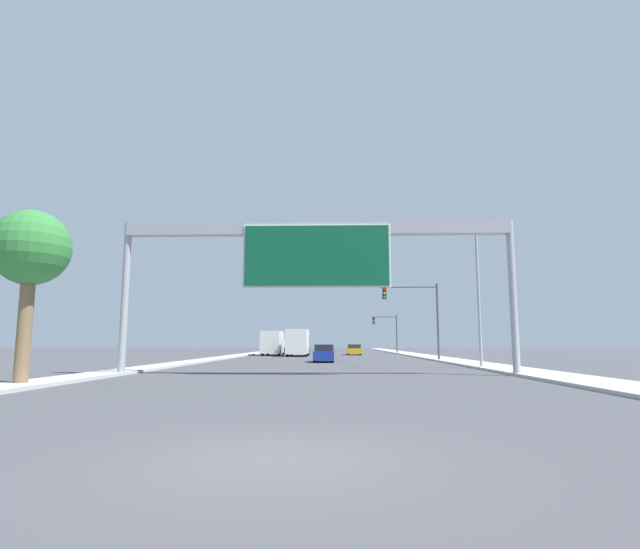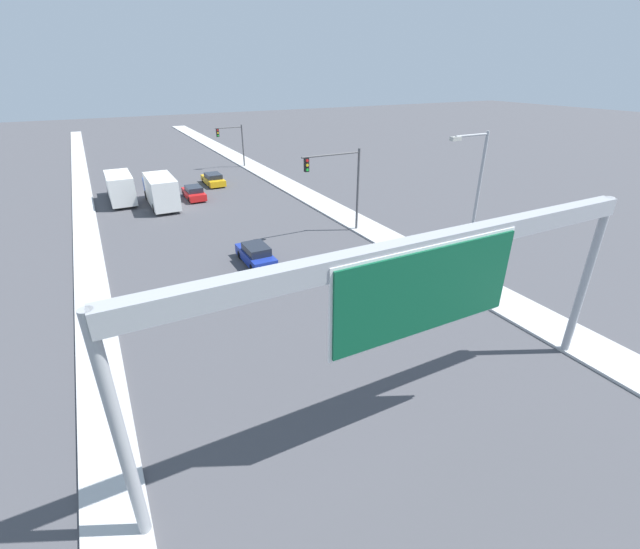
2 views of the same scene
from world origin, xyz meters
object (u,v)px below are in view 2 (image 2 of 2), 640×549
truck_box_secondary (120,187)px  street_lamp_right (473,204)px  truck_box_primary (161,190)px  sign_gantry (425,275)px  car_near_right (194,193)px  traffic_light_near_intersection (342,178)px  car_mid_center (256,255)px  car_far_right (213,179)px  traffic_light_mid_block (234,139)px

truck_box_secondary → street_lamp_right: size_ratio=0.80×
truck_box_primary → sign_gantry: bearing=-84.4°
car_near_right → traffic_light_near_intersection: traffic_light_near_intersection is taller
truck_box_primary → traffic_light_near_intersection: traffic_light_near_intersection is taller
car_mid_center → truck_box_primary: 18.43m
sign_gantry → truck_box_primary: (-3.50, 35.49, -4.94)m
car_far_right → traffic_light_mid_block: (5.52, 8.30, 3.20)m
sign_gantry → traffic_light_near_intersection: sign_gantry is taller
traffic_light_near_intersection → sign_gantry: bearing=-113.3°
truck_box_primary → street_lamp_right: street_lamp_right is taller
sign_gantry → truck_box_secondary: 40.11m
car_near_right → truck_box_secondary: bearing=160.3°
traffic_light_near_intersection → traffic_light_mid_block: 30.01m
traffic_light_near_intersection → street_lamp_right: bearing=-83.7°
traffic_light_near_intersection → street_lamp_right: 12.74m
car_mid_center → car_near_right: size_ratio=0.99×
truck_box_primary → traffic_light_mid_block: (12.52, 14.62, 2.24)m
car_mid_center → sign_gantry: bearing=-90.0°
sign_gantry → car_far_right: bearing=85.2°
car_near_right → car_far_right: (3.50, 5.14, -0.00)m
sign_gantry → traffic_light_near_intersection: size_ratio=2.91×
truck_box_primary → truck_box_secondary: bearing=133.5°
truck_box_secondary → car_far_right: bearing=14.1°
car_far_right → street_lamp_right: (6.55, -34.32, 5.02)m
car_far_right → street_lamp_right: size_ratio=0.48×
street_lamp_right → car_near_right: bearing=109.0°
car_mid_center → car_far_right: (3.50, 24.39, -0.03)m
car_far_right → truck_box_primary: (-7.00, -6.32, 0.96)m
car_near_right → car_far_right: size_ratio=0.94×
car_near_right → street_lamp_right: bearing=-71.0°
sign_gantry → street_lamp_right: 12.56m
car_far_right → traffic_light_near_intersection: 22.67m
sign_gantry → street_lamp_right: street_lamp_right is taller
traffic_light_mid_block → street_lamp_right: street_lamp_right is taller
traffic_light_near_intersection → street_lamp_right: (1.40, -12.62, 0.95)m
truck_box_primary → traffic_light_mid_block: size_ratio=1.41×
truck_box_primary → truck_box_secondary: size_ratio=1.04×
traffic_light_near_intersection → car_mid_center: bearing=-162.7°
street_lamp_right → traffic_light_mid_block: bearing=91.4°
car_mid_center → car_far_right: bearing=81.8°
street_lamp_right → truck_box_secondary: bearing=118.3°
car_far_right → street_lamp_right: bearing=-79.2°
truck_box_primary → car_near_right: bearing=18.6°
car_mid_center → traffic_light_mid_block: 34.06m
car_mid_center → traffic_light_near_intersection: (8.65, 2.70, 4.03)m
car_near_right → street_lamp_right: street_lamp_right is taller
sign_gantry → street_lamp_right: size_ratio=2.08×
car_near_right → truck_box_primary: truck_box_primary is taller
street_lamp_right → traffic_light_near_intersection: bearing=96.3°
truck_box_secondary → traffic_light_near_intersection: (15.65, -19.06, 3.16)m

